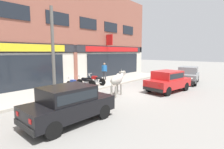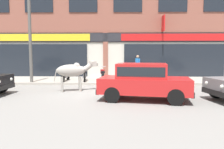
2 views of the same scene
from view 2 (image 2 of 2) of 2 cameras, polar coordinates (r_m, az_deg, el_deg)
The scene contains 10 objects.
ground_plane at distance 10.60m, azimuth -3.32°, elevation -4.56°, with size 90.00×90.00×0.00m, color gray.
sidewalk at distance 14.59m, azimuth -2.05°, elevation -1.52°, with size 19.00×3.71×0.15m, color #A8A093.
shop_building at distance 16.77m, azimuth -1.66°, elevation 13.73°, with size 23.00×1.40×8.95m.
cow at distance 10.84m, azimuth -10.17°, elevation 0.94°, with size 2.11×0.91×1.61m.
car_1 at distance 8.73m, azimuth 8.19°, elevation -1.36°, with size 3.79×2.18×1.46m.
motorcycle_0 at distance 13.95m, azimuth -12.04°, elevation -0.06°, with size 0.52×1.81×0.88m.
motorcycle_1 at distance 13.86m, azimuth -7.18°, elevation -0.02°, with size 0.53×1.81×0.88m.
motorcycle_2 at distance 13.82m, azimuth -2.49°, elevation -0.00°, with size 0.52×1.81×0.88m.
pedestrian at distance 14.97m, azimuth 6.70°, elevation 2.68°, with size 0.32×0.44×1.60m.
utility_pole at distance 13.91m, azimuth -20.60°, elevation 8.70°, with size 0.18×0.18×5.14m, color #595651.
Camera 2 is at (0.84, -10.40, 1.84)m, focal length 35.00 mm.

